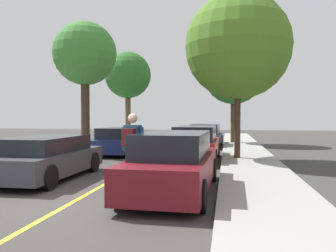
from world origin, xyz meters
name	(u,v)px	position (x,y,z in m)	size (l,w,h in m)	color
ground	(73,202)	(0.00, 0.00, 0.00)	(80.00, 80.00, 0.00)	#3D3A38
sidewalk_right	(274,207)	(4.14, 0.00, 0.07)	(2.20, 56.00, 0.14)	#9E9B93
center_line	(127,172)	(0.00, 4.00, 0.00)	(0.12, 39.20, 0.01)	gold
parked_car_left_nearest	(46,157)	(-1.99, 2.45, 0.63)	(1.96, 4.30, 1.25)	#38383D
parked_car_left_near	(119,141)	(-1.99, 9.41, 0.64)	(2.00, 4.49, 1.28)	navy
parked_car_right_nearest	(174,163)	(1.99, 1.30, 0.70)	(1.92, 4.74, 1.45)	maroon
parked_car_right_near	(196,144)	(1.99, 7.31, 0.71)	(1.90, 4.27, 1.43)	maroon
parked_car_right_far	(206,136)	(1.99, 14.03, 0.66)	(2.01, 4.33, 1.36)	navy
street_tree_left_nearest	(85,55)	(-3.67, 9.26, 4.87)	(3.11, 3.11, 6.35)	#3D2D1E
street_tree_left_near	(128,76)	(-3.67, 16.74, 4.71)	(3.26, 3.26, 6.24)	brown
street_tree_right_nearest	(238,47)	(3.67, 7.50, 4.67)	(4.30, 4.30, 6.69)	#3D2D1E
street_tree_right_near	(234,74)	(3.67, 16.02, 4.58)	(3.94, 3.94, 6.43)	#4C3823
skateboard	(133,188)	(0.99, 1.22, 0.09)	(0.40, 0.87, 0.10)	black
skateboarder	(132,145)	(0.98, 1.18, 1.13)	(0.59, 0.70, 1.80)	black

